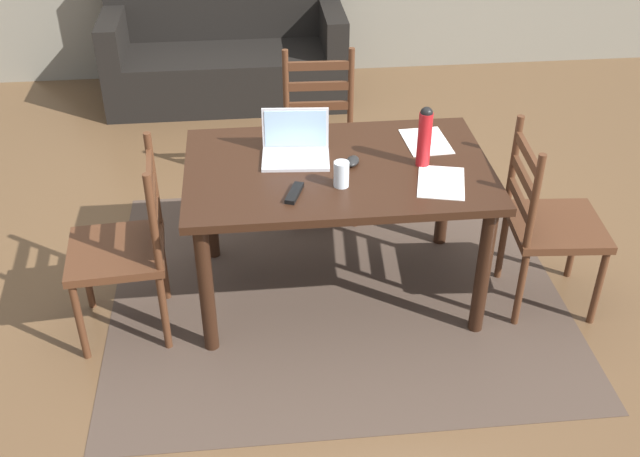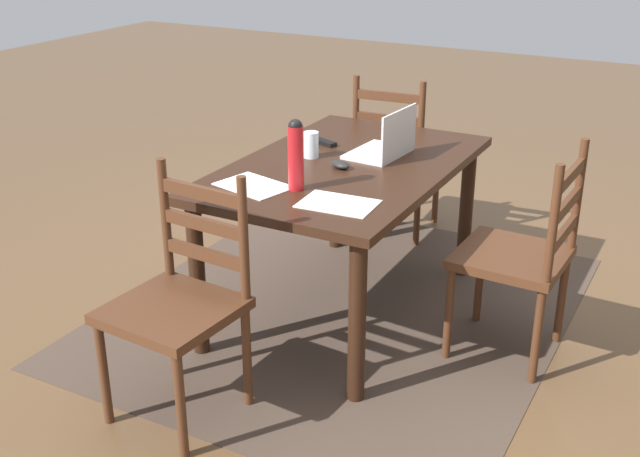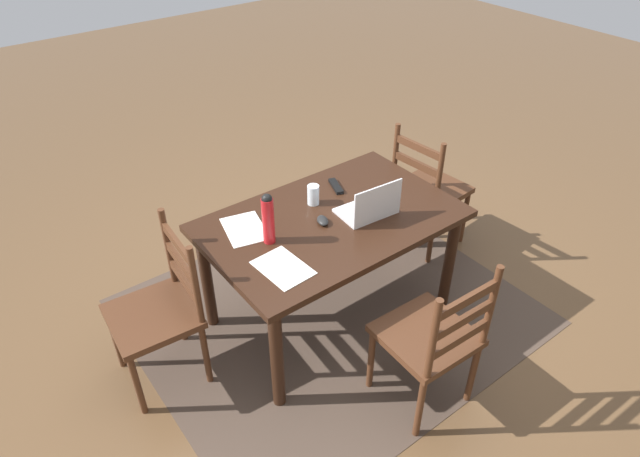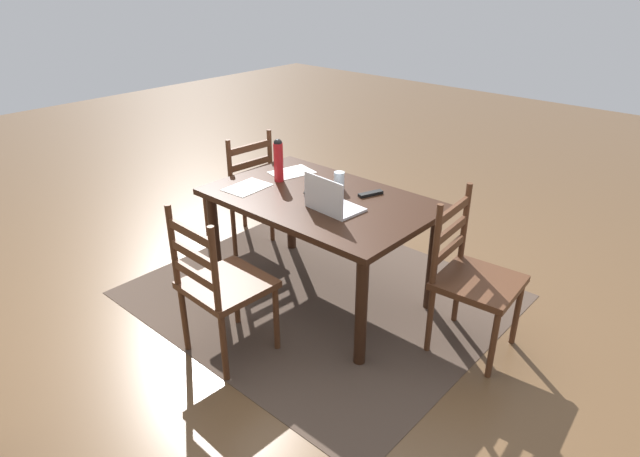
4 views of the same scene
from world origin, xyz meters
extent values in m
plane|color=brown|center=(0.00, 0.00, 0.00)|extent=(14.00, 14.00, 0.00)
cube|color=#47382D|center=(0.00, 0.00, 0.00)|extent=(2.31, 2.01, 0.01)
cube|color=black|center=(0.00, 0.00, 0.72)|extent=(1.45, 0.91, 0.04)
cylinder|color=black|center=(-0.64, -0.38, 0.35)|extent=(0.07, 0.07, 0.70)
cylinder|color=black|center=(0.64, -0.38, 0.35)|extent=(0.07, 0.07, 0.70)
cylinder|color=black|center=(-0.64, 0.38, 0.35)|extent=(0.07, 0.07, 0.70)
cylinder|color=black|center=(0.64, 0.38, 0.35)|extent=(0.07, 0.07, 0.70)
cube|color=#4C2B19|center=(-1.05, -0.18, 0.45)|extent=(0.47, 0.47, 0.04)
cylinder|color=#4C2B19|center=(-1.23, -0.39, 0.21)|extent=(0.04, 0.04, 0.43)
cylinder|color=#4C2B19|center=(-1.26, -0.01, 0.21)|extent=(0.04, 0.04, 0.43)
cylinder|color=#4C2B19|center=(-0.85, -0.36, 0.21)|extent=(0.04, 0.04, 0.43)
cylinder|color=#4C2B19|center=(-0.88, 0.02, 0.21)|extent=(0.04, 0.04, 0.43)
cylinder|color=#4C2B19|center=(-0.84, -0.36, 0.70)|extent=(0.04, 0.04, 0.50)
cylinder|color=#4C2B19|center=(-0.87, 0.02, 0.70)|extent=(0.04, 0.04, 0.50)
cube|color=#4C2B19|center=(-0.86, -0.17, 0.60)|extent=(0.05, 0.36, 0.05)
cube|color=#4C2B19|center=(-0.86, -0.17, 0.72)|extent=(0.05, 0.36, 0.05)
cube|color=#4C2B19|center=(-0.86, -0.17, 0.85)|extent=(0.05, 0.36, 0.05)
cube|color=#4C2B19|center=(0.00, 0.79, 0.45)|extent=(0.46, 0.46, 0.04)
cylinder|color=#4C2B19|center=(0.18, 0.59, 0.21)|extent=(0.04, 0.04, 0.43)
cylinder|color=#4C2B19|center=(-0.20, 0.60, 0.21)|extent=(0.04, 0.04, 0.43)
cylinder|color=#4C2B19|center=(0.20, 0.97, 0.21)|extent=(0.04, 0.04, 0.43)
cylinder|color=#4C2B19|center=(-0.18, 0.98, 0.21)|extent=(0.04, 0.04, 0.43)
cylinder|color=#4C2B19|center=(0.20, 0.98, 0.70)|extent=(0.04, 0.04, 0.50)
cylinder|color=#4C2B19|center=(-0.18, 0.99, 0.70)|extent=(0.04, 0.04, 0.50)
cube|color=#4C2B19|center=(0.01, 0.99, 0.60)|extent=(0.36, 0.04, 0.05)
cube|color=#4C2B19|center=(0.01, 0.99, 0.72)|extent=(0.36, 0.04, 0.05)
cube|color=#4C2B19|center=(0.01, 0.99, 0.85)|extent=(0.36, 0.04, 0.05)
cube|color=#4C2B19|center=(1.05, -0.18, 0.45)|extent=(0.47, 0.47, 0.04)
cylinder|color=#4C2B19|center=(1.26, -0.01, 0.21)|extent=(0.04, 0.04, 0.43)
cylinder|color=#4C2B19|center=(1.23, -0.39, 0.21)|extent=(0.04, 0.04, 0.43)
cylinder|color=#4C2B19|center=(0.88, 0.02, 0.21)|extent=(0.04, 0.04, 0.43)
cylinder|color=#4C2B19|center=(0.85, -0.36, 0.21)|extent=(0.04, 0.04, 0.43)
cylinder|color=#4C2B19|center=(0.87, 0.02, 0.70)|extent=(0.04, 0.04, 0.50)
cylinder|color=#4C2B19|center=(0.84, -0.36, 0.70)|extent=(0.04, 0.04, 0.50)
cube|color=#4C2B19|center=(0.86, -0.17, 0.60)|extent=(0.05, 0.36, 0.05)
cube|color=#4C2B19|center=(0.86, -0.17, 0.72)|extent=(0.05, 0.36, 0.05)
cube|color=#4C2B19|center=(0.86, -0.17, 0.85)|extent=(0.05, 0.36, 0.05)
cube|color=silver|center=(-0.19, 0.07, 0.75)|extent=(0.34, 0.24, 0.02)
cube|color=silver|center=(-0.19, 0.18, 0.86)|extent=(0.32, 0.04, 0.21)
cube|color=#A5CCEA|center=(-0.19, 0.17, 0.86)|extent=(0.30, 0.03, 0.19)
cylinder|color=red|center=(0.40, -0.03, 0.88)|extent=(0.07, 0.07, 0.27)
sphere|color=black|center=(0.40, -0.03, 1.01)|extent=(0.06, 0.06, 0.06)
cylinder|color=silver|center=(-0.01, -0.18, 0.80)|extent=(0.07, 0.07, 0.12)
ellipsoid|color=black|center=(0.07, 0.01, 0.76)|extent=(0.09, 0.12, 0.03)
cube|color=black|center=(-0.22, -0.24, 0.75)|extent=(0.10, 0.17, 0.02)
cube|color=white|center=(0.45, -0.20, 0.74)|extent=(0.28, 0.34, 0.00)
cube|color=white|center=(0.47, 0.20, 0.74)|extent=(0.23, 0.31, 0.00)
camera|label=1|loc=(-0.41, -3.14, 2.51)|focal=42.84mm
camera|label=2|loc=(3.06, 1.52, 1.87)|focal=44.60mm
camera|label=3|loc=(1.63, 2.04, 2.56)|focal=31.37mm
camera|label=4|loc=(-2.13, 2.39, 2.08)|focal=30.41mm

